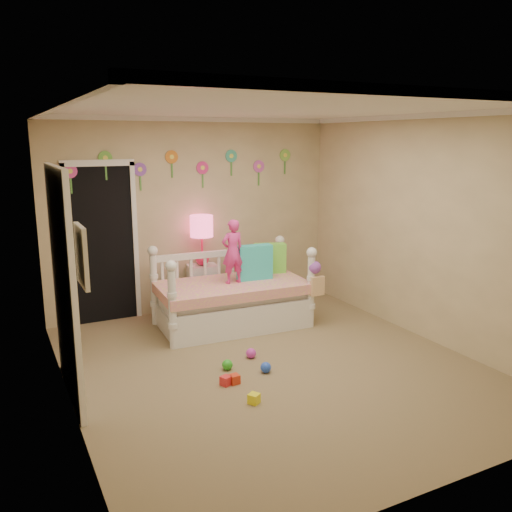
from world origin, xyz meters
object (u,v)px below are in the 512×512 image
table_lamp (202,232)px  child (233,252)px  daybed (232,287)px  nightstand (203,288)px

table_lamp → child: bearing=-81.7°
table_lamp → daybed: bearing=-81.1°
nightstand → daybed: bearing=-73.3°
daybed → child: 0.46m
daybed → nightstand: bearing=102.0°
child → table_lamp: child is taller
daybed → child: child is taller
nightstand → table_lamp: table_lamp is taller
child → nightstand: 1.00m
nightstand → table_lamp: 0.77m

